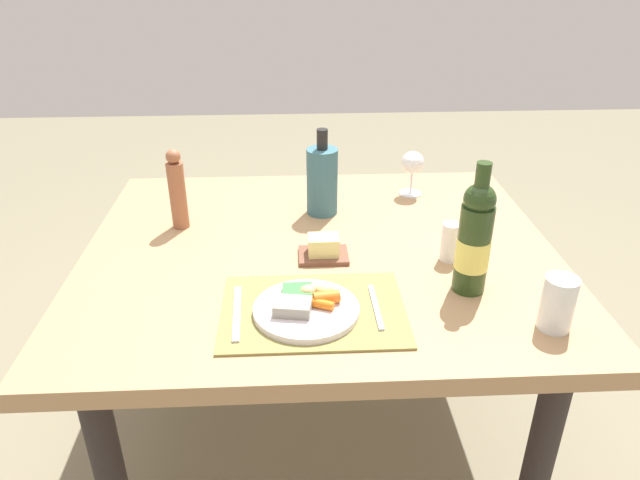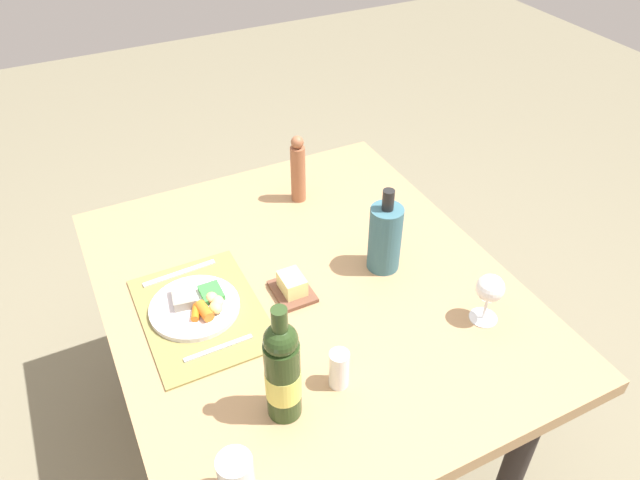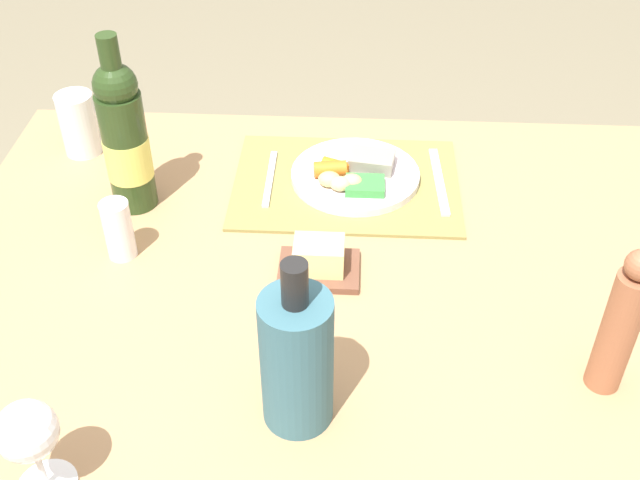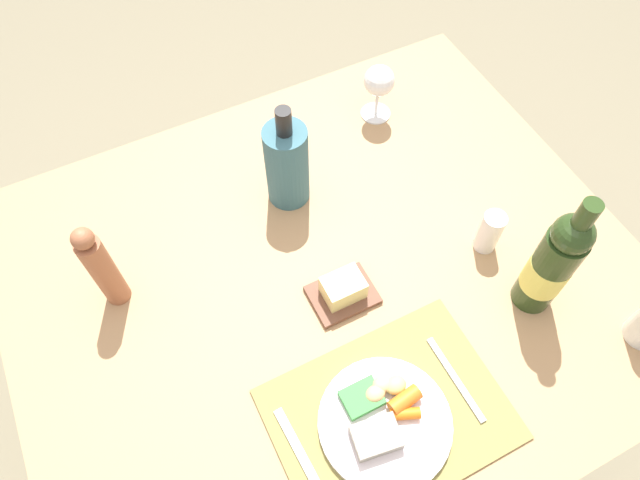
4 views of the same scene
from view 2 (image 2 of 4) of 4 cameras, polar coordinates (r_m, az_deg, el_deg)
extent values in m
plane|color=#777058|center=(2.25, -0.89, -18.23)|extent=(8.00, 8.00, 0.00)
cube|color=#A88157|center=(1.69, -1.12, -4.95)|extent=(1.27, 1.08, 0.05)
cylinder|color=#2C2523|center=(2.24, -16.61, -6.71)|extent=(0.07, 0.07, 0.69)
cylinder|color=#2C2523|center=(2.42, 2.68, -0.67)|extent=(0.07, 0.07, 0.69)
cylinder|color=#2C2523|center=(1.90, 18.48, -18.62)|extent=(0.07, 0.07, 0.69)
cube|color=olive|center=(1.63, -11.22, -6.79)|extent=(0.42, 0.30, 0.01)
cylinder|color=silver|center=(1.63, -11.85, -6.29)|extent=(0.24, 0.24, 0.01)
cube|color=gray|center=(1.64, -12.85, -5.28)|extent=(0.09, 0.07, 0.03)
cylinder|color=orange|center=(1.59, -11.76, -6.73)|extent=(0.06, 0.04, 0.02)
cylinder|color=orange|center=(1.59, -10.98, -6.62)|extent=(0.06, 0.04, 0.03)
ellipsoid|color=#DDAF76|center=(1.62, -10.27, -5.43)|extent=(0.04, 0.03, 0.02)
ellipsoid|color=#D7B77C|center=(1.61, -9.72, -5.78)|extent=(0.04, 0.03, 0.03)
ellipsoid|color=#DBC16F|center=(1.59, -9.88, -6.38)|extent=(0.04, 0.03, 0.03)
cube|color=#388E3E|center=(1.64, -10.31, -4.95)|extent=(0.07, 0.06, 0.02)
cube|color=silver|center=(1.75, -13.23, -3.09)|extent=(0.03, 0.21, 0.00)
cube|color=silver|center=(1.53, -9.65, -10.11)|extent=(0.01, 0.18, 0.00)
cylinder|color=silver|center=(1.26, -7.96, -21.59)|extent=(0.07, 0.07, 0.12)
cylinder|color=white|center=(1.64, 15.27, -7.16)|extent=(0.07, 0.07, 0.00)
cylinder|color=white|center=(1.62, 15.49, -6.22)|extent=(0.01, 0.01, 0.07)
sphere|color=white|center=(1.57, 15.91, -4.43)|extent=(0.07, 0.07, 0.07)
cylinder|color=#263C19|center=(1.32, -3.54, -13.13)|extent=(0.08, 0.08, 0.22)
sphere|color=#263C19|center=(1.23, -3.77, -9.49)|extent=(0.07, 0.07, 0.07)
cylinder|color=#263C19|center=(1.19, -3.86, -8.00)|extent=(0.03, 0.03, 0.08)
cylinder|color=#E6DE64|center=(1.33, -3.52, -13.42)|extent=(0.08, 0.08, 0.08)
cylinder|color=white|center=(1.41, 1.82, -12.18)|extent=(0.05, 0.05, 0.10)
cylinder|color=#995B3D|center=(1.96, -2.10, 6.31)|extent=(0.05, 0.05, 0.20)
sphere|color=#995B3D|center=(1.89, -2.18, 9.30)|extent=(0.04, 0.04, 0.04)
cylinder|color=#366471|center=(1.69, 6.20, 0.15)|extent=(0.09, 0.09, 0.20)
cylinder|color=black|center=(1.61, 6.52, 3.82)|extent=(0.03, 0.03, 0.06)
cube|color=brown|center=(1.65, -2.64, -4.92)|extent=(0.13, 0.10, 0.01)
cube|color=#EDDD8B|center=(1.63, -2.68, -4.14)|extent=(0.08, 0.06, 0.05)
camera|label=1|loc=(1.53, -60.18, 4.31)|focal=32.95mm
camera|label=3|loc=(1.84, 26.50, 25.67)|focal=43.72mm
camera|label=4|loc=(1.38, -30.09, 30.51)|focal=32.23mm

